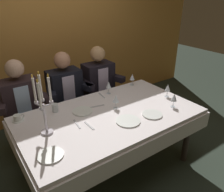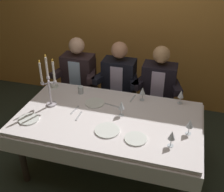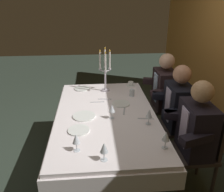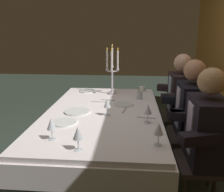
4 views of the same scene
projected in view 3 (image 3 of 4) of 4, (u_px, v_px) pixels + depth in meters
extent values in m
plane|color=#2E392F|center=(106.00, 166.00, 2.95)|extent=(12.00, 12.00, 0.00)
cube|color=white|center=(106.00, 115.00, 2.67)|extent=(1.90, 1.10, 0.04)
cube|color=white|center=(106.00, 123.00, 2.71)|extent=(1.94, 1.14, 0.18)
cylinder|color=#322925|center=(74.00, 112.00, 3.54)|extent=(0.07, 0.07, 0.70)
cylinder|color=#322925|center=(131.00, 110.00, 3.61)|extent=(0.07, 0.07, 0.70)
cylinder|color=silver|center=(105.00, 90.00, 3.28)|extent=(0.11, 0.11, 0.02)
cylinder|color=silver|center=(105.00, 80.00, 3.22)|extent=(0.02, 0.02, 0.28)
cylinder|color=silver|center=(105.00, 67.00, 3.15)|extent=(0.04, 0.04, 0.02)
cylinder|color=white|center=(105.00, 58.00, 3.10)|extent=(0.02, 0.02, 0.22)
ellipsoid|color=yellow|center=(105.00, 48.00, 3.05)|extent=(0.02, 0.02, 0.03)
cylinder|color=silver|center=(105.00, 72.00, 3.14)|extent=(0.07, 0.01, 0.01)
cylinder|color=silver|center=(106.00, 72.00, 3.09)|extent=(0.04, 0.04, 0.02)
cylinder|color=white|center=(105.00, 63.00, 3.05)|extent=(0.02, 0.02, 0.22)
ellipsoid|color=yellow|center=(105.00, 53.00, 3.00)|extent=(0.02, 0.02, 0.03)
cylinder|color=silver|center=(108.00, 71.00, 3.19)|extent=(0.05, 0.07, 0.01)
cylinder|color=silver|center=(110.00, 69.00, 3.20)|extent=(0.04, 0.04, 0.02)
cylinder|color=white|center=(110.00, 60.00, 3.16)|extent=(0.02, 0.02, 0.22)
ellipsoid|color=yellow|center=(110.00, 51.00, 3.11)|extent=(0.02, 0.02, 0.03)
cylinder|color=silver|center=(103.00, 71.00, 3.19)|extent=(0.05, 0.07, 0.01)
cylinder|color=silver|center=(100.00, 69.00, 3.19)|extent=(0.04, 0.04, 0.02)
cylinder|color=white|center=(100.00, 60.00, 3.14)|extent=(0.02, 0.02, 0.22)
ellipsoid|color=yellow|center=(100.00, 51.00, 3.09)|extent=(0.02, 0.02, 0.03)
cylinder|color=white|center=(84.00, 116.00, 2.58)|extent=(0.25, 0.25, 0.01)
cylinder|color=white|center=(121.00, 104.00, 2.87)|extent=(0.22, 0.22, 0.01)
cylinder|color=white|center=(79.00, 130.00, 2.31)|extent=(0.21, 0.21, 0.01)
cylinder|color=white|center=(82.00, 89.00, 3.34)|extent=(0.21, 0.21, 0.01)
cylinder|color=silver|center=(165.00, 148.00, 2.06)|extent=(0.06, 0.06, 0.00)
cylinder|color=silver|center=(165.00, 144.00, 2.04)|extent=(0.01, 0.01, 0.07)
cone|color=silver|center=(166.00, 136.00, 2.01)|extent=(0.07, 0.07, 0.08)
cylinder|color=silver|center=(77.00, 150.00, 2.02)|extent=(0.06, 0.06, 0.00)
cylinder|color=silver|center=(77.00, 147.00, 2.01)|extent=(0.01, 0.01, 0.07)
cone|color=silver|center=(76.00, 138.00, 1.97)|extent=(0.07, 0.07, 0.08)
cylinder|color=silver|center=(112.00, 118.00, 2.55)|extent=(0.06, 0.06, 0.00)
cylinder|color=silver|center=(112.00, 115.00, 2.53)|extent=(0.01, 0.01, 0.07)
cone|color=silver|center=(112.00, 108.00, 2.50)|extent=(0.07, 0.07, 0.08)
cylinder|color=silver|center=(148.00, 124.00, 2.44)|extent=(0.06, 0.06, 0.00)
cylinder|color=silver|center=(149.00, 120.00, 2.42)|extent=(0.01, 0.01, 0.07)
cone|color=silver|center=(149.00, 113.00, 2.39)|extent=(0.07, 0.07, 0.08)
cylinder|color=#E0D172|center=(149.00, 115.00, 2.40)|extent=(0.04, 0.04, 0.03)
cylinder|color=silver|center=(104.00, 160.00, 1.91)|extent=(0.06, 0.06, 0.00)
cylinder|color=silver|center=(104.00, 156.00, 1.89)|extent=(0.01, 0.01, 0.07)
cone|color=silver|center=(104.00, 147.00, 1.86)|extent=(0.07, 0.07, 0.08)
cylinder|color=#E0D172|center=(104.00, 150.00, 1.87)|extent=(0.04, 0.04, 0.03)
cylinder|color=silver|center=(132.00, 93.00, 3.09)|extent=(0.06, 0.06, 0.09)
cylinder|color=white|center=(131.00, 85.00, 3.46)|extent=(0.12, 0.12, 0.01)
cylinder|color=white|center=(131.00, 83.00, 3.45)|extent=(0.08, 0.08, 0.05)
torus|color=white|center=(131.00, 85.00, 3.40)|extent=(0.04, 0.01, 0.04)
cube|color=#B7B7BC|center=(146.00, 119.00, 2.54)|extent=(0.04, 0.17, 0.01)
cube|color=#B7B7BC|center=(105.00, 99.00, 3.01)|extent=(0.04, 0.17, 0.01)
cube|color=#B7B7BC|center=(124.00, 111.00, 2.70)|extent=(0.17, 0.05, 0.01)
cube|color=#B7B7BC|center=(97.00, 102.00, 2.93)|extent=(0.02, 0.17, 0.01)
cylinder|color=#322925|center=(147.00, 116.00, 3.72)|extent=(0.04, 0.04, 0.42)
cylinder|color=#322925|center=(153.00, 128.00, 3.39)|extent=(0.04, 0.04, 0.42)
cylinder|color=#322925|center=(169.00, 115.00, 3.75)|extent=(0.04, 0.04, 0.42)
cylinder|color=#322925|center=(177.00, 127.00, 3.42)|extent=(0.04, 0.04, 0.42)
cube|color=#322925|center=(163.00, 107.00, 3.48)|extent=(0.42, 0.42, 0.04)
cube|color=#322925|center=(177.00, 92.00, 3.40)|extent=(0.38, 0.04, 0.44)
cube|color=#2A1E23|center=(164.00, 89.00, 3.37)|extent=(0.42, 0.26, 0.54)
cube|color=#ACCAEE|center=(155.00, 87.00, 3.35)|extent=(0.16, 0.01, 0.40)
sphere|color=#D6A688|center=(167.00, 61.00, 3.21)|extent=(0.21, 0.21, 0.21)
cube|color=#2A1E23|center=(154.00, 81.00, 3.55)|extent=(0.19, 0.34, 0.08)
cube|color=#2A1E23|center=(162.00, 92.00, 3.14)|extent=(0.19, 0.34, 0.08)
cylinder|color=#322925|center=(156.00, 136.00, 3.20)|extent=(0.04, 0.04, 0.42)
cylinder|color=#322925|center=(164.00, 152.00, 2.87)|extent=(0.04, 0.04, 0.42)
cylinder|color=#322925|center=(182.00, 135.00, 3.23)|extent=(0.04, 0.04, 0.42)
cylinder|color=#322925|center=(193.00, 151.00, 2.90)|extent=(0.04, 0.04, 0.42)
cube|color=#322925|center=(176.00, 127.00, 2.96)|extent=(0.42, 0.42, 0.04)
cube|color=#322925|center=(193.00, 110.00, 2.88)|extent=(0.38, 0.04, 0.44)
cube|color=black|center=(178.00, 106.00, 2.84)|extent=(0.42, 0.26, 0.54)
cube|color=#B5ABCA|center=(167.00, 105.00, 2.82)|extent=(0.16, 0.01, 0.40)
sphere|color=tan|center=(182.00, 74.00, 2.68)|extent=(0.21, 0.21, 0.21)
cube|color=black|center=(165.00, 96.00, 3.02)|extent=(0.19, 0.34, 0.08)
cube|color=black|center=(177.00, 112.00, 2.62)|extent=(0.19, 0.34, 0.08)
cylinder|color=#322925|center=(168.00, 161.00, 2.72)|extent=(0.04, 0.04, 0.42)
cylinder|color=#322925|center=(179.00, 184.00, 2.39)|extent=(0.04, 0.04, 0.42)
cylinder|color=#322925|center=(199.00, 159.00, 2.75)|extent=(0.04, 0.04, 0.42)
cylinder|color=#322925|center=(214.00, 182.00, 2.42)|extent=(0.04, 0.04, 0.42)
cube|color=#322925|center=(192.00, 153.00, 2.48)|extent=(0.42, 0.42, 0.04)
cube|color=#322925|center=(214.00, 133.00, 2.40)|extent=(0.38, 0.04, 0.44)
cube|color=black|center=(196.00, 129.00, 2.36)|extent=(0.42, 0.26, 0.54)
cube|color=#BDAFD1|center=(184.00, 127.00, 2.34)|extent=(0.16, 0.01, 0.40)
sphere|color=tan|center=(202.00, 92.00, 2.20)|extent=(0.21, 0.21, 0.21)
cube|color=black|center=(179.00, 116.00, 2.54)|extent=(0.19, 0.34, 0.08)
cube|color=black|center=(196.00, 139.00, 2.14)|extent=(0.19, 0.34, 0.08)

